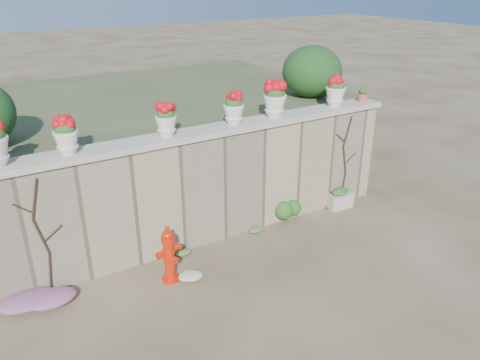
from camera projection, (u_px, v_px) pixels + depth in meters
ground at (254, 291)px, 7.24m from camera, size 80.00×80.00×0.00m
stone_wall at (200, 190)px, 8.24m from camera, size 8.00×0.40×2.00m
wall_cap at (197, 133)px, 7.81m from camera, size 8.10×0.52×0.10m
raised_fill at (137, 140)px, 10.74m from camera, size 9.00×6.00×2.00m
back_shrub_right at (312, 71)px, 10.17m from camera, size 1.30×1.30×1.10m
vine_left at (42, 237)px, 6.80m from camera, size 0.60×0.04×1.91m
vine_right at (345, 160)px, 9.60m from camera, size 0.60×0.04×1.91m
fire_hydrant at (169, 254)px, 7.30m from camera, size 0.43×0.30×0.98m
planter_box at (339, 198)px, 9.76m from camera, size 0.55×0.35×0.44m
green_shrub at (290, 209)px, 9.13m from camera, size 0.59×0.54×0.57m
magenta_clump at (38, 298)px, 6.86m from camera, size 1.02×0.68×0.27m
white_flowers at (192, 277)px, 7.42m from camera, size 0.50×0.40×0.18m
urn_pot_1 at (66, 135)px, 6.69m from camera, size 0.36×0.36×0.56m
urn_pot_2 at (166, 120)px, 7.43m from camera, size 0.35×0.35×0.54m
urn_pot_3 at (234, 109)px, 8.02m from camera, size 0.36×0.36×0.56m
urn_pot_4 at (275, 100)px, 8.41m from camera, size 0.42×0.42×0.66m
urn_pot_5 at (336, 91)px, 9.11m from camera, size 0.39×0.39×0.61m
terracotta_pot at (363, 95)px, 9.53m from camera, size 0.22×0.22×0.27m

